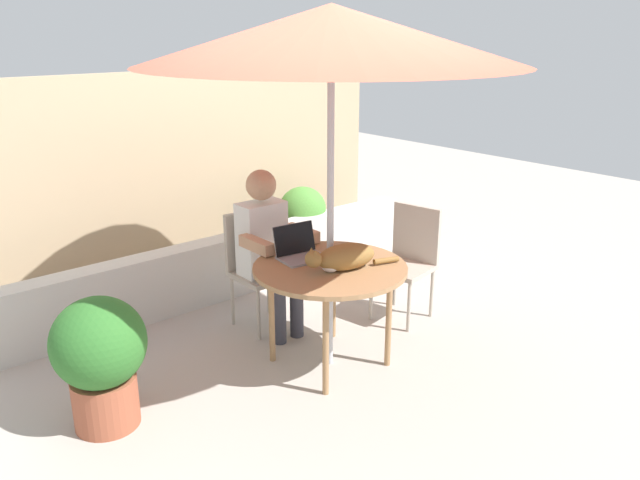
{
  "coord_description": "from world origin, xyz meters",
  "views": [
    {
      "loc": [
        -2.56,
        -2.89,
        2.18
      ],
      "look_at": [
        0.0,
        0.1,
        0.86
      ],
      "focal_mm": 35.87,
      "sensor_mm": 36.0,
      "label": 1
    }
  ],
  "objects": [
    {
      "name": "ground_plane",
      "position": [
        0.0,
        0.0,
        0.0
      ],
      "size": [
        14.0,
        14.0,
        0.0
      ],
      "primitive_type": "plane",
      "color": "#ADA399"
    },
    {
      "name": "fence_back",
      "position": [
        0.0,
        2.16,
        0.91
      ],
      "size": [
        4.57,
        0.08,
        1.82
      ],
      "primitive_type": "cube",
      "color": "tan",
      "rests_on": "ground"
    },
    {
      "name": "planter_wall_low",
      "position": [
        0.0,
        1.43,
        0.26
      ],
      "size": [
        4.11,
        0.2,
        0.52
      ],
      "primitive_type": "cube",
      "color": "beige",
      "rests_on": "ground"
    },
    {
      "name": "patio_table",
      "position": [
        0.0,
        0.0,
        0.65
      ],
      "size": [
        1.0,
        1.0,
        0.71
      ],
      "color": "#9E754C",
      "rests_on": "ground"
    },
    {
      "name": "patio_umbrella",
      "position": [
        0.0,
        0.0,
        2.13
      ],
      "size": [
        2.3,
        2.3,
        2.3
      ],
      "color": "#B7B7BC",
      "rests_on": "ground"
    },
    {
      "name": "chair_occupied",
      "position": [
        0.0,
        0.84,
        0.51
      ],
      "size": [
        0.4,
        0.4,
        0.87
      ],
      "color": "#B2A899",
      "rests_on": "ground"
    },
    {
      "name": "chair_empty",
      "position": [
        0.98,
        0.18,
        0.51
      ],
      "size": [
        0.47,
        0.47,
        0.87
      ],
      "color": "#B2A899",
      "rests_on": "ground"
    },
    {
      "name": "person_seated",
      "position": [
        0.0,
        0.68,
        0.68
      ],
      "size": [
        0.48,
        0.48,
        1.21
      ],
      "color": "white",
      "rests_on": "ground"
    },
    {
      "name": "laptop",
      "position": [
        -0.05,
        0.26,
        0.77
      ],
      "size": [
        0.33,
        0.28,
        0.21
      ],
      "color": "gray",
      "rests_on": "patio_table"
    },
    {
      "name": "cat",
      "position": [
        0.01,
        -0.11,
        0.79
      ],
      "size": [
        0.63,
        0.29,
        0.17
      ],
      "color": "olive",
      "rests_on": "patio_table"
    },
    {
      "name": "potted_plant_near_fence",
      "position": [
        1.11,
        1.64,
        0.41
      ],
      "size": [
        0.44,
        0.44,
        0.74
      ],
      "color": "#33383D",
      "rests_on": "ground"
    },
    {
      "name": "potted_plant_by_chair",
      "position": [
        0.46,
        1.49,
        0.28
      ],
      "size": [
        0.29,
        0.29,
        0.52
      ],
      "color": "#595654",
      "rests_on": "ground"
    },
    {
      "name": "potted_plant_corner",
      "position": [
        -1.44,
        0.3,
        0.44
      ],
      "size": [
        0.52,
        0.52,
        0.78
      ],
      "color": "#9E5138",
      "rests_on": "ground"
    }
  ]
}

